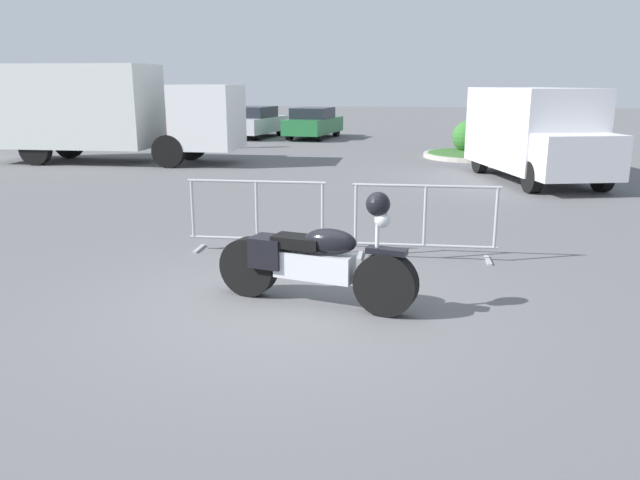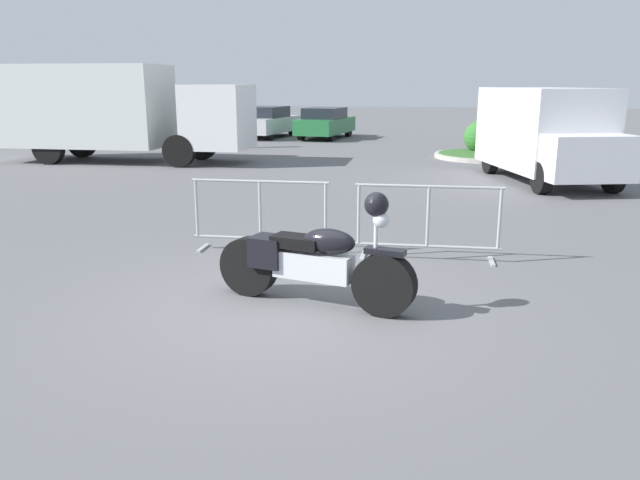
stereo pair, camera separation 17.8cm
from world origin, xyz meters
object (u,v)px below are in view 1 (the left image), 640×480
crowd_barrier_near (257,215)px  parked_car_yellow (143,119)px  parked_car_silver (255,122)px  pedestrian (231,124)px  crowd_barrier_far (425,221)px  motorcycle (314,261)px  delivery_van (535,131)px  box_truck (102,109)px  parked_car_red (199,120)px  parked_car_green (313,123)px

crowd_barrier_near → parked_car_yellow: parked_car_yellow is taller
parked_car_yellow → parked_car_silver: bearing=-82.1°
parked_car_yellow → pedestrian: (5.76, -4.77, 0.15)m
crowd_barrier_far → parked_car_yellow: (-13.05, 19.29, 0.22)m
motorcycle → parked_car_yellow: size_ratio=0.50×
delivery_van → box_truck: bearing=-113.3°
box_truck → parked_car_red: size_ratio=1.73×
box_truck → motorcycle: bearing=-54.7°
crowd_barrier_far → pedestrian: size_ratio=1.21×
crowd_barrier_near → parked_car_silver: 19.94m
crowd_barrier_far → delivery_van: delivery_van is taller
parked_car_yellow → parked_car_green: bearing=-82.1°
parked_car_silver → parked_car_green: 2.71m
motorcycle → delivery_van: size_ratio=0.44×
parked_car_yellow → pedestrian: bearing=-121.3°
parked_car_red → crowd_barrier_far: bearing=-143.7°
crowd_barrier_far → parked_car_red: parked_car_red is taller
motorcycle → crowd_barrier_near: (-1.21, 2.09, 0.04)m
parked_car_yellow → box_truck: bearing=-153.7°
parked_car_red → parked_car_silver: bearing=-85.5°
parked_car_yellow → parked_car_red: 2.71m
crowd_barrier_near → parked_car_yellow: size_ratio=0.43×
delivery_van → parked_car_yellow: 19.42m
parked_car_green → crowd_barrier_far: bearing=-157.3°
crowd_barrier_near → parked_car_green: size_ratio=0.48×
parked_car_green → pedestrian: 5.26m
pedestrian → delivery_van: bearing=-59.5°
crowd_barrier_near → parked_car_red: bearing=112.2°
crowd_barrier_far → parked_car_yellow: 23.29m
parked_car_yellow → crowd_barrier_near: bearing=-142.8°
delivery_van → crowd_barrier_far: bearing=-34.5°
parked_car_silver → parked_car_green: bearing=-82.1°
parked_car_green → pedestrian: size_ratio=2.49×
delivery_van → parked_car_green: (-7.65, 11.26, -0.55)m
motorcycle → parked_car_green: (-3.72, 21.31, 0.18)m
motorcycle → delivery_van: (3.93, 10.05, 0.73)m
crowd_barrier_near → parked_car_green: 19.39m
parked_car_red → parked_car_green: 5.41m
parked_car_silver → parked_car_red: bearing=94.5°
parked_car_red → pedestrian: bearing=-139.8°
box_truck → parked_car_yellow: size_ratio=1.64×
parked_car_yellow → parked_car_red: parked_car_yellow is taller
box_truck → delivery_van: (12.64, -1.70, -0.39)m
box_truck → parked_car_silver: size_ratio=1.80×
crowd_barrier_far → parked_car_red: bearing=118.0°
motorcycle → box_truck: 14.67m
box_truck → parked_car_silver: bearing=75.4°
box_truck → pedestrian: (2.63, 4.86, -0.72)m
motorcycle → crowd_barrier_near: motorcycle is taller
motorcycle → delivery_van: bearing=82.4°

